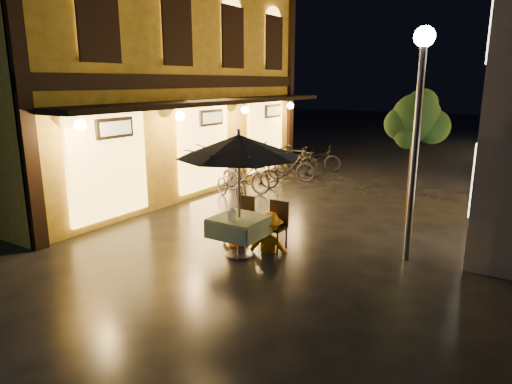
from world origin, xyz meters
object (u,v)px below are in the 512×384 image
Objects in this scene: table_lantern at (232,213)px; person_orange at (236,211)px; streetlamp_near at (419,104)px; patio_umbrella at (239,146)px; person_yellow at (269,213)px; bicycle_0 at (232,184)px; cafe_table at (239,227)px.

table_lantern is 0.92m from person_orange.
streetlamp_near is 3.29m from patio_umbrella.
person_yellow is (-2.47, -0.99, -2.13)m from streetlamp_near.
person_orange is at bearing -163.14° from streetlamp_near.
cafe_table is at bearing -117.89° from bicycle_0.
bicycle_0 is at bearing 127.13° from patio_umbrella.
table_lantern is at bearing 47.06° from person_yellow.
patio_umbrella is 9.84× the size of table_lantern.
table_lantern is 0.15× the size of bicycle_0.
streetlamp_near is at bearing 28.25° from patio_umbrella.
table_lantern is at bearing -119.74° from bicycle_0.
table_lantern is 0.16× the size of person_yellow.
patio_umbrella is at bearing -117.89° from bicycle_0.
bicycle_0 is (-2.67, 3.77, -0.49)m from table_lantern.
streetlamp_near is 4.06m from person_orange.
patio_umbrella is at bearing 37.66° from person_yellow.
streetlamp_near is 3.87m from table_lantern.
person_yellow is (0.35, 0.77, -0.13)m from table_lantern.
streetlamp_near is at bearing -176.60° from person_yellow.
patio_umbrella is at bearing -97.13° from cafe_table.
patio_umbrella is 1.50m from person_yellow.
patio_umbrella is 1.25m from table_lantern.
person_yellow is (0.35, 0.52, -1.36)m from patio_umbrella.
table_lantern is at bearing 111.73° from person_orange.
person_yellow is at bearing 65.59° from table_lantern.
person_yellow reaches higher than person_orange.
cafe_table is (-2.81, -1.51, -2.33)m from streetlamp_near.
patio_umbrella reaches higher than table_lantern.
cafe_table is 0.40× the size of patio_umbrella.
person_orange is at bearing -118.47° from bicycle_0.
cafe_table is at bearing 90.00° from table_lantern.
streetlamp_near is 1.72× the size of patio_umbrella.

